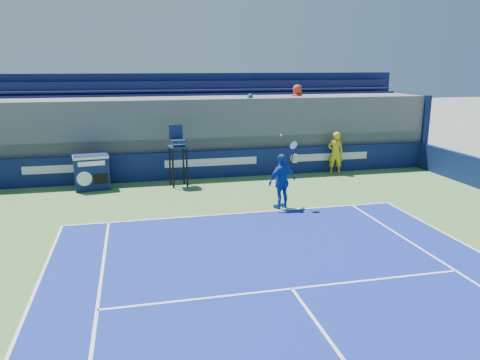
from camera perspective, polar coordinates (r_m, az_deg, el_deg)
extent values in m
imported|color=gold|center=(21.36, 11.56, 3.26)|extent=(0.80, 0.64, 1.91)
cube|color=white|center=(15.48, -0.32, -4.09)|extent=(10.97, 0.07, 0.00)
cube|color=white|center=(10.59, 6.36, -13.02)|extent=(8.23, 0.07, 0.00)
cube|color=#0D184C|center=(20.29, -3.55, 1.91)|extent=(20.40, 0.20, 1.20)
cube|color=white|center=(20.10, -20.63, 1.28)|extent=(3.20, 0.01, 0.32)
cube|color=white|center=(20.16, -3.50, 2.19)|extent=(4.00, 0.01, 0.32)
cube|color=white|center=(21.73, 10.97, 2.81)|extent=(3.60, 0.01, 0.32)
cylinder|color=white|center=(21.10, 6.74, 2.64)|extent=(0.44, 0.01, 0.44)
cube|color=#0E194A|center=(19.19, -17.64, 0.89)|extent=(1.39, 0.88, 1.40)
cube|color=white|center=(19.06, -17.77, 2.74)|extent=(1.41, 0.90, 0.10)
cylinder|color=white|center=(18.86, -18.44, 0.14)|extent=(0.56, 0.10, 0.56)
cube|color=black|center=(18.90, -16.61, 0.15)|extent=(0.55, 0.10, 0.40)
cube|color=white|center=(18.75, -17.66, 1.91)|extent=(0.99, 0.15, 0.18)
cylinder|color=black|center=(18.61, -8.16, 1.33)|extent=(0.08, 0.08, 1.60)
cylinder|color=black|center=(18.73, -6.49, 1.47)|extent=(0.08, 0.08, 1.60)
cylinder|color=black|center=(19.14, -8.53, 1.67)|extent=(0.08, 0.08, 1.60)
cylinder|color=black|center=(19.27, -6.90, 1.80)|extent=(0.08, 0.08, 1.60)
cube|color=navy|center=(18.78, -7.60, 4.05)|extent=(0.79, 0.79, 0.06)
cube|color=#131E47|center=(18.64, -7.55, 4.76)|extent=(0.61, 0.52, 0.08)
cube|color=#131D4A|center=(18.94, -7.84, 5.81)|extent=(0.55, 0.13, 0.60)
imported|color=#1440A8|center=(15.89, 5.16, -0.16)|extent=(1.20, 0.84, 1.89)
cylinder|color=black|center=(15.89, 6.36, 2.56)|extent=(0.07, 0.16, 0.39)
torus|color=silver|center=(15.75, 6.55, 4.22)|extent=(0.31, 0.19, 0.29)
cylinder|color=white|center=(15.75, 6.55, 4.22)|extent=(0.26, 0.15, 0.24)
sphere|color=#C2D32F|center=(15.42, 5.04, 5.45)|extent=(0.07, 0.07, 0.07)
cube|color=#55565B|center=(21.95, -4.41, 5.70)|extent=(20.40, 3.60, 3.38)
cube|color=#55565B|center=(20.66, -3.83, 4.60)|extent=(20.40, 0.90, 0.55)
cube|color=#121745|center=(20.49, -3.81, 5.86)|extent=(20.00, 0.45, 0.08)
cube|color=#121745|center=(20.71, -3.93, 6.50)|extent=(20.00, 0.06, 0.45)
cube|color=#55565B|center=(21.46, -4.25, 6.42)|extent=(20.40, 0.90, 0.55)
cube|color=#121745|center=(21.31, -4.23, 7.65)|extent=(20.00, 0.45, 0.08)
cube|color=#121745|center=(21.53, -4.34, 8.25)|extent=(20.00, 0.06, 0.45)
cube|color=#55565B|center=(22.28, -4.63, 8.11)|extent=(20.40, 0.90, 0.55)
cube|color=#121745|center=(22.14, -4.61, 9.31)|extent=(20.00, 0.45, 0.08)
cube|color=#121745|center=(22.37, -4.72, 9.87)|extent=(20.00, 0.06, 0.45)
cube|color=#55565B|center=(23.12, -4.99, 9.68)|extent=(20.40, 0.90, 0.55)
cube|color=#121745|center=(23.00, -4.98, 10.84)|extent=(20.00, 0.45, 0.08)
cube|color=#121745|center=(23.23, -5.08, 11.37)|extent=(20.00, 0.06, 0.45)
cube|color=#0C1647|center=(23.80, -5.15, 7.56)|extent=(20.80, 0.30, 4.40)
cube|color=#0C1647|center=(25.60, 19.29, 6.16)|extent=(0.30, 3.90, 3.40)
imported|color=gold|center=(20.43, -21.25, 6.59)|extent=(0.81, 0.67, 1.53)
imported|color=teal|center=(20.83, 1.29, 8.01)|extent=(1.09, 0.53, 1.79)
imported|color=#B43119|center=(22.38, 6.97, 9.46)|extent=(0.87, 0.67, 1.58)
imported|color=black|center=(22.56, 13.64, 7.76)|extent=(0.57, 0.39, 1.55)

